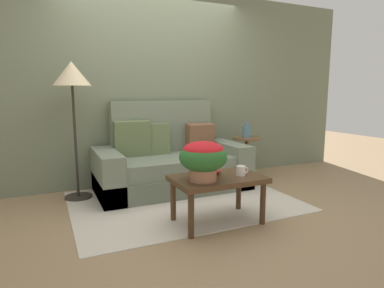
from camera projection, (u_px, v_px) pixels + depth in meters
The scene contains 11 objects.
ground_plane at pixel (186, 203), 3.71m from camera, with size 14.00×14.00×0.00m, color #997A56.
wall_back at pixel (154, 87), 4.50m from camera, with size 6.40×0.12×2.64m, color slate.
area_rug at pixel (183, 201), 3.77m from camera, with size 2.47×1.81×0.01m, color beige.
couch at pixel (170, 164), 4.24m from camera, with size 1.90×0.92×1.13m.
coffee_table at pixel (218, 183), 3.11m from camera, with size 0.86×0.54×0.46m.
side_table at pixel (247, 150), 4.77m from camera, with size 0.42×0.42×0.60m.
floor_lamp at pixel (72, 82), 3.67m from camera, with size 0.42×0.42×1.59m.
potted_plant at pixel (203, 157), 2.92m from camera, with size 0.43×0.43×0.36m.
coffee_mug at pixel (241, 171), 3.13m from camera, with size 0.13×0.09×0.09m.
snack_bowl at pixel (215, 171), 3.18m from camera, with size 0.12×0.12×0.06m.
table_vase at pixel (247, 131), 4.72m from camera, with size 0.12×0.12×0.21m.
Camera 1 is at (-1.41, -3.26, 1.25)m, focal length 30.54 mm.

